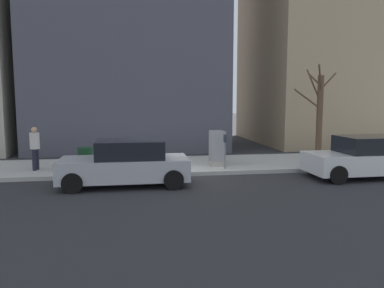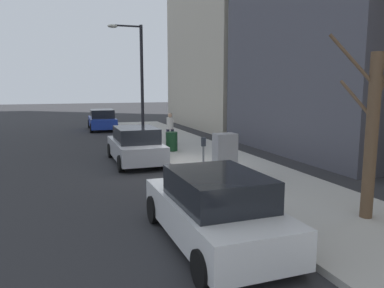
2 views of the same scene
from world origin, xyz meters
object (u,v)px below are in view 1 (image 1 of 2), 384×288
at_px(utility_box, 217,148).
at_px(trash_bin, 85,159).
at_px(pedestrian_near_meter, 35,146).
at_px(parked_car_white, 366,158).
at_px(parking_meter, 225,148).
at_px(parked_car_silver, 126,164).
at_px(office_block_center, 128,7).
at_px(bare_tree, 319,113).

xyz_separation_m(utility_box, trash_bin, (-0.40, 5.20, -0.25)).
height_order(utility_box, pedestrian_near_meter, pedestrian_near_meter).
relative_size(parked_car_white, parking_meter, 3.13).
xyz_separation_m(parked_car_silver, pedestrian_near_meter, (2.51, 3.47, 0.35)).
bearing_deg(office_block_center, parked_car_silver, 179.65).
height_order(parked_car_silver, trash_bin, parked_car_silver).
relative_size(parked_car_silver, bare_tree, 0.99).
bearing_deg(pedestrian_near_meter, parked_car_white, -93.94).
distance_m(parking_meter, office_block_center, 13.40).
bearing_deg(pedestrian_near_meter, parking_meter, -89.21).
bearing_deg(parked_car_silver, office_block_center, -0.08).
height_order(bare_tree, office_block_center, office_block_center).
bearing_deg(bare_tree, utility_box, 104.46).
bearing_deg(office_block_center, pedestrian_near_meter, 159.48).
relative_size(utility_box, office_block_center, 0.08).
height_order(utility_box, trash_bin, utility_box).
xyz_separation_m(bare_tree, trash_bin, (-1.72, 10.31, -1.64)).
bearing_deg(utility_box, parked_car_silver, 123.63).
bearing_deg(parked_car_white, pedestrian_near_meter, 77.29).
bearing_deg(trash_bin, parked_car_silver, -142.55).
bearing_deg(parked_car_white, parking_meter, 70.60).
relative_size(parking_meter, office_block_center, 0.08).
bearing_deg(parking_meter, bare_tree, -66.55).
relative_size(parked_car_silver, office_block_center, 0.25).
bearing_deg(pedestrian_near_meter, bare_tree, -76.09).
xyz_separation_m(bare_tree, pedestrian_near_meter, (-1.23, 12.23, -1.16)).
distance_m(parking_meter, pedestrian_near_meter, 7.30).
xyz_separation_m(parked_car_silver, bare_tree, (3.75, -8.76, 1.51)).
distance_m(parked_car_white, parking_meter, 5.17).
relative_size(parked_car_white, trash_bin, 4.69).
height_order(parking_meter, trash_bin, parking_meter).
height_order(parked_car_white, parking_meter, parked_car_white).
bearing_deg(bare_tree, office_block_center, 46.54).
height_order(parked_car_white, pedestrian_near_meter, pedestrian_near_meter).
relative_size(utility_box, pedestrian_near_meter, 0.86).
bearing_deg(utility_box, parking_meter, -172.40).
distance_m(utility_box, trash_bin, 5.22).
height_order(parked_car_white, utility_box, utility_box).
distance_m(bare_tree, office_block_center, 13.54).
bearing_deg(pedestrian_near_meter, trash_bin, -96.01).
xyz_separation_m(utility_box, bare_tree, (1.32, -5.11, 1.39)).
xyz_separation_m(pedestrian_near_meter, office_block_center, (9.47, -3.54, 7.49)).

